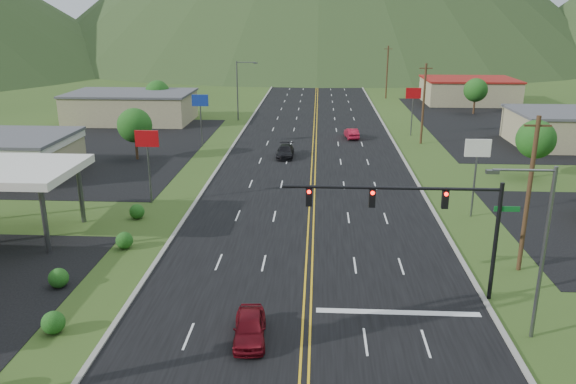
# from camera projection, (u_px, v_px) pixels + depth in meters

# --- Properties ---
(traffic_signal) EXTENTS (13.10, 0.43, 7.00)m
(traffic_signal) POSITION_uv_depth(u_px,v_px,m) (426.00, 210.00, 31.12)
(traffic_signal) COLOR black
(traffic_signal) RESTS_ON ground
(streetlight_east) EXTENTS (3.28, 0.25, 9.00)m
(streetlight_east) POSITION_uv_depth(u_px,v_px,m) (538.00, 243.00, 27.12)
(streetlight_east) COLOR #59595E
(streetlight_east) RESTS_ON ground
(streetlight_west) EXTENTS (3.28, 0.25, 9.00)m
(streetlight_west) POSITION_uv_depth(u_px,v_px,m) (239.00, 87.00, 85.41)
(streetlight_west) COLOR #59595E
(streetlight_west) RESTS_ON ground
(gas_canopy) EXTENTS (10.00, 8.00, 5.30)m
(gas_canopy) POSITION_uv_depth(u_px,v_px,m) (6.00, 172.00, 40.36)
(gas_canopy) COLOR white
(gas_canopy) RESTS_ON ground
(building_west_far) EXTENTS (18.40, 11.40, 4.50)m
(building_west_far) POSITION_uv_depth(u_px,v_px,m) (131.00, 107.00, 85.24)
(building_west_far) COLOR tan
(building_west_far) RESTS_ON ground
(building_east_mid) EXTENTS (14.40, 11.40, 4.30)m
(building_east_mid) POSITION_uv_depth(u_px,v_px,m) (572.00, 128.00, 69.77)
(building_east_mid) COLOR tan
(building_east_mid) RESTS_ON ground
(building_east_far) EXTENTS (16.40, 12.40, 4.50)m
(building_east_far) POSITION_uv_depth(u_px,v_px,m) (469.00, 91.00, 103.25)
(building_east_far) COLOR tan
(building_east_far) RESTS_ON ground
(pole_sign_west_a) EXTENTS (2.00, 0.18, 6.40)m
(pole_sign_west_a) POSITION_uv_depth(u_px,v_px,m) (147.00, 146.00, 47.50)
(pole_sign_west_a) COLOR #59595E
(pole_sign_west_a) RESTS_ON ground
(pole_sign_west_b) EXTENTS (2.00, 0.18, 6.40)m
(pole_sign_west_b) POSITION_uv_depth(u_px,v_px,m) (200.00, 106.00, 68.44)
(pole_sign_west_b) COLOR #59595E
(pole_sign_west_b) RESTS_ON ground
(pole_sign_east_a) EXTENTS (2.00, 0.18, 6.40)m
(pole_sign_east_a) POSITION_uv_depth(u_px,v_px,m) (477.00, 156.00, 44.19)
(pole_sign_east_a) COLOR #59595E
(pole_sign_east_a) RESTS_ON ground
(pole_sign_east_b) EXTENTS (2.00, 0.18, 6.40)m
(pole_sign_east_b) POSITION_uv_depth(u_px,v_px,m) (413.00, 98.00, 74.64)
(pole_sign_east_b) COLOR #59595E
(pole_sign_east_b) RESTS_ON ground
(tree_west_a) EXTENTS (3.84, 3.84, 5.82)m
(tree_west_a) POSITION_uv_depth(u_px,v_px,m) (135.00, 125.00, 62.44)
(tree_west_a) COLOR #382314
(tree_west_a) RESTS_ON ground
(tree_west_b) EXTENTS (3.84, 3.84, 5.82)m
(tree_west_b) POSITION_uv_depth(u_px,v_px,m) (157.00, 93.00, 88.40)
(tree_west_b) COLOR #382314
(tree_west_b) RESTS_ON ground
(tree_east_a) EXTENTS (3.84, 3.84, 5.82)m
(tree_east_a) POSITION_uv_depth(u_px,v_px,m) (536.00, 139.00, 55.49)
(tree_east_a) COLOR #382314
(tree_east_a) RESTS_ON ground
(tree_east_b) EXTENTS (3.84, 3.84, 5.82)m
(tree_east_b) POSITION_uv_depth(u_px,v_px,m) (476.00, 90.00, 91.44)
(tree_east_b) COLOR #382314
(tree_east_b) RESTS_ON ground
(utility_pole_a) EXTENTS (1.60, 0.28, 10.00)m
(utility_pole_a) POSITION_uv_depth(u_px,v_px,m) (529.00, 194.00, 34.63)
(utility_pole_a) COLOR #382314
(utility_pole_a) RESTS_ON ground
(utility_pole_b) EXTENTS (1.60, 0.28, 10.00)m
(utility_pole_b) POSITION_uv_depth(u_px,v_px,m) (424.00, 103.00, 69.84)
(utility_pole_b) COLOR #382314
(utility_pole_b) RESTS_ON ground
(utility_pole_c) EXTENTS (1.60, 0.28, 10.00)m
(utility_pole_c) POSITION_uv_depth(u_px,v_px,m) (387.00, 72.00, 107.90)
(utility_pole_c) COLOR #382314
(utility_pole_c) RESTS_ON ground
(utility_pole_d) EXTENTS (1.60, 0.28, 10.00)m
(utility_pole_d) POSITION_uv_depth(u_px,v_px,m) (370.00, 57.00, 145.96)
(utility_pole_d) COLOR #382314
(utility_pole_d) RESTS_ON ground
(car_red_near) EXTENTS (1.90, 4.07, 1.35)m
(car_red_near) POSITION_uv_depth(u_px,v_px,m) (250.00, 328.00, 28.17)
(car_red_near) COLOR maroon
(car_red_near) RESTS_ON ground
(car_dark_mid) EXTENTS (1.90, 4.60, 1.33)m
(car_dark_mid) POSITION_uv_depth(u_px,v_px,m) (285.00, 152.00, 64.28)
(car_dark_mid) COLOR black
(car_dark_mid) RESTS_ON ground
(car_red_far) EXTENTS (1.89, 4.19, 1.33)m
(car_red_far) POSITION_uv_depth(u_px,v_px,m) (352.00, 134.00, 74.04)
(car_red_far) COLOR maroon
(car_red_far) RESTS_ON ground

